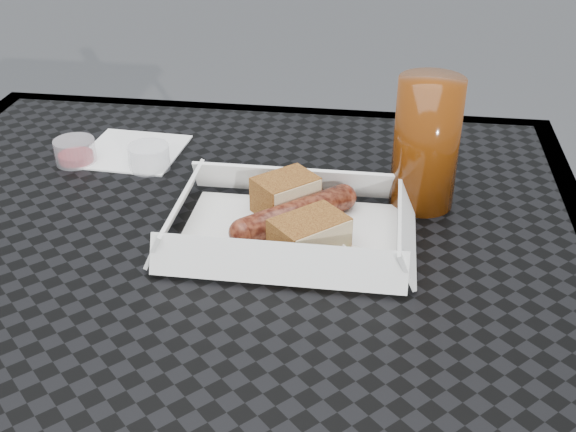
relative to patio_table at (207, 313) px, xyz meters
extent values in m
cube|color=black|center=(0.00, 0.00, 0.07)|extent=(0.80, 0.80, 0.01)
cube|color=black|center=(0.00, 0.39, 0.06)|extent=(0.80, 0.03, 0.03)
cylinder|color=black|center=(-0.35, 0.35, -0.30)|extent=(0.03, 0.03, 0.73)
cylinder|color=black|center=(0.35, 0.35, -0.30)|extent=(0.03, 0.03, 0.73)
cube|color=white|center=(0.08, 0.04, 0.08)|extent=(0.22, 0.15, 0.00)
cylinder|color=maroon|center=(0.09, 0.06, 0.09)|extent=(0.11, 0.11, 0.03)
sphere|color=maroon|center=(0.13, 0.10, 0.09)|extent=(0.03, 0.03, 0.03)
sphere|color=maroon|center=(0.04, 0.01, 0.09)|extent=(0.03, 0.03, 0.03)
cube|color=brown|center=(0.07, 0.09, 0.10)|extent=(0.08, 0.08, 0.04)
cube|color=brown|center=(0.10, 0.01, 0.10)|extent=(0.08, 0.08, 0.04)
cylinder|color=#F85A0A|center=(0.13, 0.01, 0.08)|extent=(0.02, 0.02, 0.00)
torus|color=white|center=(0.14, 0.00, 0.08)|extent=(0.02, 0.02, 0.00)
cube|color=#B2D17F|center=(0.14, 0.01, 0.08)|extent=(0.02, 0.02, 0.00)
cube|color=white|center=(-0.14, 0.22, 0.08)|extent=(0.13, 0.13, 0.00)
cylinder|color=maroon|center=(-0.20, 0.18, 0.09)|extent=(0.05, 0.05, 0.03)
cylinder|color=silver|center=(-0.11, 0.18, 0.09)|extent=(0.05, 0.05, 0.03)
cylinder|color=#512206|center=(0.22, 0.13, 0.15)|extent=(0.07, 0.07, 0.14)
camera|label=1|loc=(0.17, -0.58, 0.47)|focal=45.00mm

